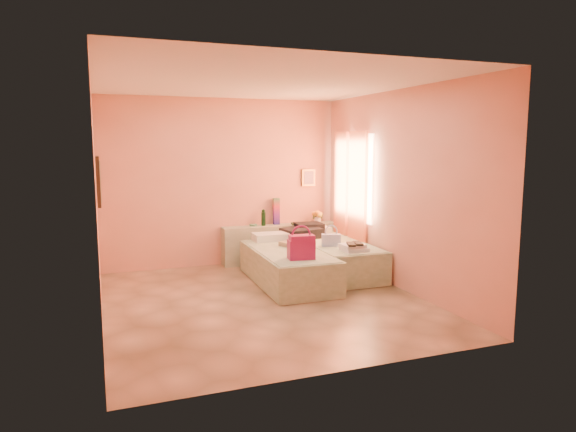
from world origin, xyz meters
The scene contains 16 objects.
ground centered at (0.00, 0.00, 0.00)m, with size 4.50×4.50×0.00m, color tan.
room_walls centered at (0.21, 0.57, 1.79)m, with size 4.02×4.51×2.81m.
headboard_ledge centered at (0.98, 2.10, 0.33)m, with size 2.05×0.30×0.65m, color #A8B292.
bed_left centered at (0.60, 0.72, 0.25)m, with size 0.90×2.00×0.50m, color #B7CCA4.
bed_right centered at (1.50, 1.05, 0.25)m, with size 0.90×2.00×0.50m, color #B7CCA4.
water_bottle centered at (0.67, 2.11, 0.78)m, with size 0.07×0.07×0.27m, color #13361B.
rainbow_box centered at (0.93, 2.17, 0.88)m, with size 0.10×0.10×0.46m, color #9E134E.
small_dish centered at (0.49, 2.13, 0.67)m, with size 0.13×0.13×0.03m, color #498666.
green_book centered at (1.26, 2.02, 0.67)m, with size 0.20×0.15×0.03m, color #234225.
flower_vase centered at (1.66, 2.04, 0.78)m, with size 0.21×0.21×0.27m, color silver.
magenta_handbag centered at (0.56, 0.10, 0.67)m, with size 0.35×0.20×0.33m, color #9E134E.
khaki_garment centered at (0.81, 1.00, 0.53)m, with size 0.38×0.31×0.07m, color #9D8865.
clothes_pile centered at (1.22, 1.58, 0.60)m, with size 0.67×0.67×0.20m, color black.
blue_handbag centered at (1.32, 0.76, 0.59)m, with size 0.29×0.12×0.18m, color #4355A1.
towel_stack centered at (1.48, 0.32, 0.55)m, with size 0.35×0.30×0.10m, color white.
sandal_pair centered at (1.47, 0.27, 0.61)m, with size 0.20×0.27×0.03m, color black.
Camera 1 is at (-1.99, -6.21, 2.04)m, focal length 32.00 mm.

